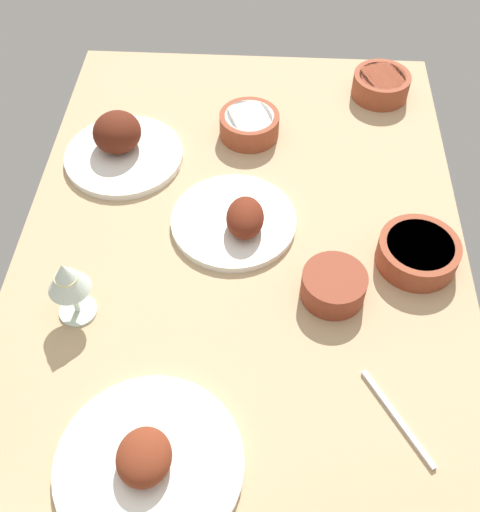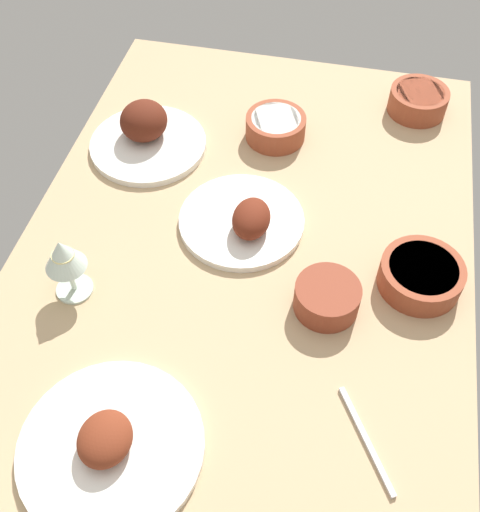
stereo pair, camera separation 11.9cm
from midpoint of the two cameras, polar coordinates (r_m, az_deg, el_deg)
name	(u,v)px [view 1 (the left image)]	position (r cm, az deg, el deg)	size (l,w,h in cm)	color
dining_table	(240,268)	(122.41, -2.78, -1.34)	(140.00, 90.00, 4.00)	tan
plate_center_main	(237,220)	(125.35, -3.00, 3.17)	(25.77, 25.77, 7.55)	white
plate_far_side	(121,145)	(143.56, -13.36, 9.87)	(26.56, 26.56, 9.71)	white
plate_near_viewer	(148,462)	(101.75, -12.02, -18.43)	(29.58, 29.58, 6.70)	white
bowl_potatoes	(334,285)	(114.21, 5.73, -2.87)	(12.11, 12.11, 5.64)	brown
bowl_sauce	(381,84)	(159.54, 10.78, 15.24)	(13.88, 13.88, 5.80)	brown
bowl_cream	(248,124)	(145.23, -1.64, 11.98)	(13.81, 13.81, 5.59)	brown
bowl_onions	(418,252)	(121.90, 13.49, 0.18)	(15.70, 15.70, 5.34)	brown
wine_glass	(67,280)	(111.75, -18.71, -2.27)	(7.60, 7.60, 14.00)	silver
fork_loose	(397,418)	(105.53, 11.14, -14.72)	(18.95, 0.90, 0.80)	silver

